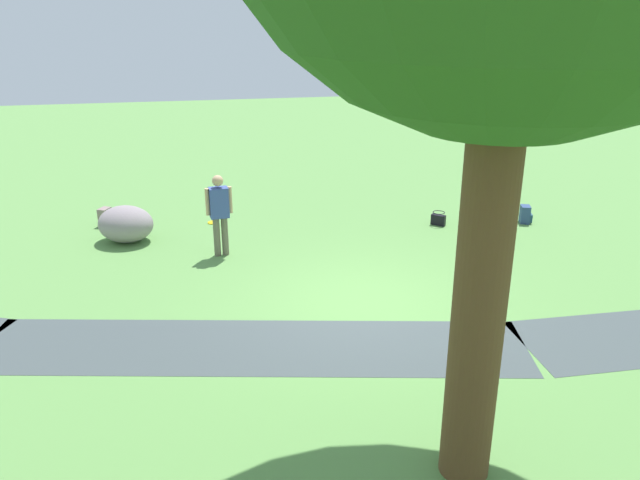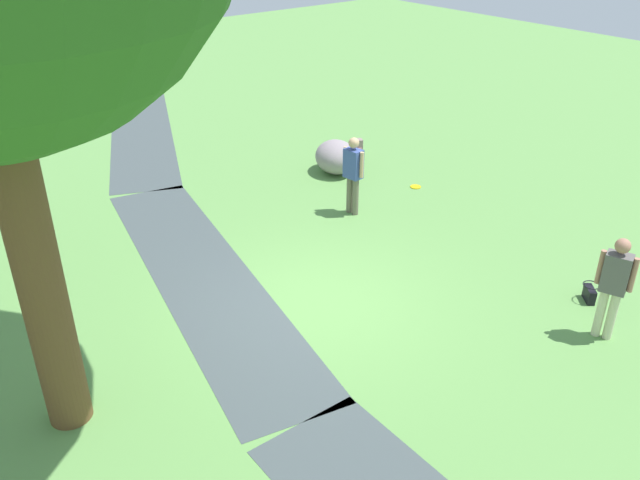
# 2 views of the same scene
# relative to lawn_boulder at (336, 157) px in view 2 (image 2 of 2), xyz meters

# --- Properties ---
(ground_plane) EXTENTS (48.00, 48.00, 0.00)m
(ground_plane) POSITION_rel_lawn_boulder_xyz_m (-4.10, 3.84, -0.38)
(ground_plane) COLOR #5C8F48
(footpath_segment_mid) EXTENTS (8.16, 3.19, 0.01)m
(footpath_segment_mid) POSITION_rel_lawn_boulder_xyz_m (-2.19, 4.84, -0.38)
(footpath_segment_mid) COLOR #3F484A
(footpath_segment_mid) RESTS_ON ground
(footpath_segment_far) EXTENTS (7.97, 4.67, 0.01)m
(footpath_segment_far) POSITION_rel_lawn_boulder_xyz_m (5.40, 2.43, -0.38)
(footpath_segment_far) COLOR #3F484A
(footpath_segment_far) RESTS_ON ground
(lawn_boulder) EXTENTS (1.45, 1.35, 0.77)m
(lawn_boulder) POSITION_rel_lawn_boulder_xyz_m (0.00, 0.00, 0.00)
(lawn_boulder) COLOR gray
(lawn_boulder) RESTS_ON ground
(woman_with_handbag) EXTENTS (0.49, 0.35, 1.66)m
(woman_with_handbag) POSITION_rel_lawn_boulder_xyz_m (-7.46, 1.02, 0.58)
(woman_with_handbag) COLOR beige
(woman_with_handbag) RESTS_ON ground
(man_near_boulder) EXTENTS (0.52, 0.28, 1.64)m
(man_near_boulder) POSITION_rel_lawn_boulder_xyz_m (-1.92, 1.16, 0.56)
(man_near_boulder) COLOR #676350
(man_near_boulder) RESTS_ON ground
(handbag_on_grass) EXTENTS (0.38, 0.38, 0.31)m
(handbag_on_grass) POSITION_rel_lawn_boulder_xyz_m (-6.80, 0.29, -0.24)
(handbag_on_grass) COLOR black
(handbag_on_grass) RESTS_ON ground
(backpack_by_boulder) EXTENTS (0.34, 0.34, 0.40)m
(backpack_by_boulder) POSITION_rel_lawn_boulder_xyz_m (0.56, -1.14, -0.19)
(backpack_by_boulder) COLOR gray
(backpack_by_boulder) RESTS_ON ground
(frisbee_on_grass) EXTENTS (0.24, 0.24, 0.02)m
(frisbee_on_grass) POSITION_rel_lawn_boulder_xyz_m (-1.81, -0.83, -0.37)
(frisbee_on_grass) COLOR gold
(frisbee_on_grass) RESTS_ON ground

